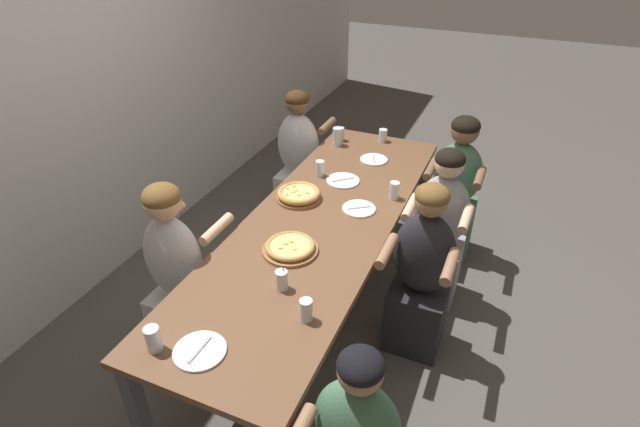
{
  "coord_description": "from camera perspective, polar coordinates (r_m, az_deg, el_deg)",
  "views": [
    {
      "loc": [
        -2.34,
        -1.0,
        2.46
      ],
      "look_at": [
        0.0,
        0.0,
        0.83
      ],
      "focal_mm": 28.0,
      "sensor_mm": 36.0,
      "label": 1
    }
  ],
  "objects": [
    {
      "name": "diner_far_right",
      "position": [
        4.25,
        -2.43,
        5.69
      ],
      "size": [
        0.51,
        0.4,
        1.17
      ],
      "rotation": [
        0.0,
        0.0,
        -1.57
      ],
      "color": "silver",
      "rests_on": "ground"
    },
    {
      "name": "empty_plate_c",
      "position": [
        3.16,
        4.47,
        0.55
      ],
      "size": [
        0.21,
        0.21,
        0.02
      ],
      "color": "white",
      "rests_on": "dining_table"
    },
    {
      "name": "diner_near_center",
      "position": [
        3.05,
        11.44,
        -7.26
      ],
      "size": [
        0.51,
        0.4,
        1.17
      ],
      "rotation": [
        0.0,
        0.0,
        1.57
      ],
      "color": "#232328",
      "rests_on": "ground"
    },
    {
      "name": "pizza_board_main",
      "position": [
        3.25,
        -2.45,
        2.18
      ],
      "size": [
        0.3,
        0.3,
        0.06
      ],
      "color": "#996B42",
      "rests_on": "dining_table"
    },
    {
      "name": "restaurant_back_panel",
      "position": [
        3.67,
        -26.15,
        15.94
      ],
      "size": [
        10.0,
        0.06,
        3.2
      ],
      "primitive_type": "cube",
      "color": "silver",
      "rests_on": "ground"
    },
    {
      "name": "ground_plane",
      "position": [
        3.54,
        0.0,
        -11.39
      ],
      "size": [
        18.0,
        18.0,
        0.0
      ],
      "primitive_type": "plane",
      "color": "#514C47",
      "rests_on": "ground"
    },
    {
      "name": "drinking_glass_d",
      "position": [
        2.36,
        -1.61,
        -11.11
      ],
      "size": [
        0.06,
        0.06,
        0.12
      ],
      "color": "silver",
      "rests_on": "dining_table"
    },
    {
      "name": "drinking_glass_b",
      "position": [
        4.07,
        2.35,
        8.98
      ],
      "size": [
        0.06,
        0.06,
        0.11
      ],
      "color": "silver",
      "rests_on": "dining_table"
    },
    {
      "name": "diner_near_right",
      "position": [
        3.97,
        15.14,
        2.35
      ],
      "size": [
        0.51,
        0.4,
        1.15
      ],
      "rotation": [
        0.0,
        0.0,
        1.57
      ],
      "color": "#477556",
      "rests_on": "ground"
    },
    {
      "name": "drinking_glass_e",
      "position": [
        3.98,
        2.0,
        8.8
      ],
      "size": [
        0.08,
        0.08,
        0.14
      ],
      "color": "silver",
      "rests_on": "dining_table"
    },
    {
      "name": "empty_plate_b",
      "position": [
        2.31,
        -13.57,
        -15.03
      ],
      "size": [
        0.23,
        0.23,
        0.02
      ],
      "color": "white",
      "rests_on": "dining_table"
    },
    {
      "name": "empty_plate_a",
      "position": [
        3.78,
        6.17,
        6.15
      ],
      "size": [
        0.2,
        0.2,
        0.02
      ],
      "color": "white",
      "rests_on": "dining_table"
    },
    {
      "name": "drinking_glass_g",
      "position": [
        3.29,
        8.46,
        2.51
      ],
      "size": [
        0.06,
        0.06,
        0.12
      ],
      "color": "silver",
      "rests_on": "dining_table"
    },
    {
      "name": "drinking_glass_f",
      "position": [
        2.34,
        -18.49,
        -13.57
      ],
      "size": [
        0.07,
        0.07,
        0.12
      ],
      "color": "silver",
      "rests_on": "dining_table"
    },
    {
      "name": "diner_far_midleft",
      "position": [
        3.07,
        -15.9,
        -7.31
      ],
      "size": [
        0.51,
        0.4,
        1.19
      ],
      "rotation": [
        0.0,
        0.0,
        -1.57
      ],
      "color": "silver",
      "rests_on": "ground"
    },
    {
      "name": "drinking_glass_a",
      "position": [
        4.09,
        7.19,
        8.78
      ],
      "size": [
        0.07,
        0.07,
        0.1
      ],
      "color": "silver",
      "rests_on": "dining_table"
    },
    {
      "name": "diner_near_midright",
      "position": [
        3.47,
        13.4,
        -2.26
      ],
      "size": [
        0.51,
        0.4,
        1.15
      ],
      "rotation": [
        0.0,
        0.0,
        1.57
      ],
      "color": "#99999E",
      "rests_on": "ground"
    },
    {
      "name": "empty_plate_d",
      "position": [
        3.47,
        2.63,
        3.78
      ],
      "size": [
        0.23,
        0.23,
        0.02
      ],
      "color": "white",
      "rests_on": "dining_table"
    },
    {
      "name": "cocktail_glass_blue",
      "position": [
        2.52,
        -4.4,
        -7.69
      ],
      "size": [
        0.06,
        0.06,
        0.14
      ],
      "color": "silver",
      "rests_on": "dining_table"
    },
    {
      "name": "pizza_board_second",
      "position": [
        2.78,
        -3.43,
        -3.9
      ],
      "size": [
        0.31,
        0.31,
        0.05
      ],
      "color": "#996B42",
      "rests_on": "dining_table"
    },
    {
      "name": "drinking_glass_c",
      "position": [
        3.52,
        -0.01,
        5.07
      ],
      "size": [
        0.06,
        0.06,
        0.12
      ],
      "color": "silver",
      "rests_on": "dining_table"
    },
    {
      "name": "dining_table",
      "position": [
        3.09,
        0.0,
        -1.9
      ],
      "size": [
        2.76,
        0.86,
        0.78
      ],
      "color": "brown",
      "rests_on": "ground"
    }
  ]
}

